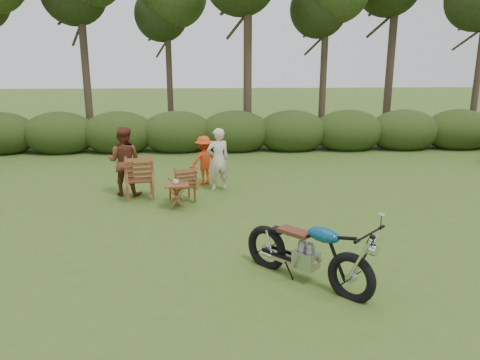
{
  "coord_description": "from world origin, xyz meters",
  "views": [
    {
      "loc": [
        -0.67,
        -7.13,
        3.27
      ],
      "look_at": [
        -0.21,
        1.62,
        0.9
      ],
      "focal_mm": 35.0,
      "sensor_mm": 36.0,
      "label": 1
    }
  ],
  "objects_px": {
    "motorcycle": "(305,280)",
    "child": "(205,184)",
    "side_table": "(177,196)",
    "adult_b": "(126,194)",
    "lawn_chair_left": "(140,198)",
    "adult_a": "(218,190)",
    "cup": "(176,182)",
    "lawn_chair_right": "(183,201)"
  },
  "relations": [
    {
      "from": "lawn_chair_right",
      "to": "adult_b",
      "type": "xyz_separation_m",
      "value": [
        -1.39,
        0.61,
        0.0
      ]
    },
    {
      "from": "motorcycle",
      "to": "adult_a",
      "type": "height_order",
      "value": "adult_a"
    },
    {
      "from": "cup",
      "to": "adult_a",
      "type": "relative_size",
      "value": 0.08
    },
    {
      "from": "lawn_chair_right",
      "to": "child",
      "type": "bearing_deg",
      "value": -131.23
    },
    {
      "from": "cup",
      "to": "adult_a",
      "type": "distance_m",
      "value": 1.78
    },
    {
      "from": "lawn_chair_right",
      "to": "side_table",
      "type": "bearing_deg",
      "value": 58.39
    },
    {
      "from": "side_table",
      "to": "cup",
      "type": "xyz_separation_m",
      "value": [
        -0.01,
        -0.0,
        0.33
      ]
    },
    {
      "from": "lawn_chair_right",
      "to": "lawn_chair_left",
      "type": "relative_size",
      "value": 0.81
    },
    {
      "from": "child",
      "to": "adult_b",
      "type": "bearing_deg",
      "value": -4.76
    },
    {
      "from": "adult_a",
      "to": "child",
      "type": "distance_m",
      "value": 0.65
    },
    {
      "from": "lawn_chair_right",
      "to": "cup",
      "type": "height_order",
      "value": "cup"
    },
    {
      "from": "side_table",
      "to": "child",
      "type": "distance_m",
      "value": 2.03
    },
    {
      "from": "lawn_chair_right",
      "to": "adult_a",
      "type": "relative_size",
      "value": 0.55
    },
    {
      "from": "adult_a",
      "to": "side_table",
      "type": "bearing_deg",
      "value": 38.54
    },
    {
      "from": "child",
      "to": "lawn_chair_left",
      "type": "bearing_deg",
      "value": 8.21
    },
    {
      "from": "motorcycle",
      "to": "lawn_chair_left",
      "type": "bearing_deg",
      "value": 171.37
    },
    {
      "from": "side_table",
      "to": "lawn_chair_right",
      "type": "bearing_deg",
      "value": 81.28
    },
    {
      "from": "motorcycle",
      "to": "cup",
      "type": "distance_m",
      "value": 4.16
    },
    {
      "from": "side_table",
      "to": "cup",
      "type": "distance_m",
      "value": 0.33
    },
    {
      "from": "lawn_chair_left",
      "to": "adult_a",
      "type": "distance_m",
      "value": 1.93
    },
    {
      "from": "motorcycle",
      "to": "lawn_chair_left",
      "type": "distance_m",
      "value": 5.31
    },
    {
      "from": "lawn_chair_left",
      "to": "cup",
      "type": "bearing_deg",
      "value": 125.82
    },
    {
      "from": "motorcycle",
      "to": "lawn_chair_left",
      "type": "relative_size",
      "value": 2.02
    },
    {
      "from": "lawn_chair_right",
      "to": "adult_a",
      "type": "xyz_separation_m",
      "value": [
        0.83,
        0.89,
        0.0
      ]
    },
    {
      "from": "cup",
      "to": "adult_a",
      "type": "xyz_separation_m",
      "value": [
        0.92,
        1.4,
        -0.6
      ]
    },
    {
      "from": "adult_b",
      "to": "child",
      "type": "relative_size",
      "value": 1.3
    },
    {
      "from": "adult_a",
      "to": "child",
      "type": "xyz_separation_m",
      "value": [
        -0.36,
        0.54,
        0.0
      ]
    },
    {
      "from": "motorcycle",
      "to": "lawn_chair_right",
      "type": "height_order",
      "value": "motorcycle"
    },
    {
      "from": "lawn_chair_right",
      "to": "lawn_chair_left",
      "type": "distance_m",
      "value": 1.06
    },
    {
      "from": "lawn_chair_left",
      "to": "child",
      "type": "relative_size",
      "value": 0.83
    },
    {
      "from": "motorcycle",
      "to": "child",
      "type": "xyz_separation_m",
      "value": [
        -1.61,
        5.43,
        0.0
      ]
    },
    {
      "from": "lawn_chair_right",
      "to": "child",
      "type": "height_order",
      "value": "child"
    },
    {
      "from": "side_table",
      "to": "child",
      "type": "xyz_separation_m",
      "value": [
        0.55,
        1.94,
        -0.28
      ]
    },
    {
      "from": "adult_a",
      "to": "lawn_chair_right",
      "type": "bearing_deg",
      "value": 28.58
    },
    {
      "from": "side_table",
      "to": "child",
      "type": "bearing_deg",
      "value": 74.09
    },
    {
      "from": "side_table",
      "to": "adult_b",
      "type": "height_order",
      "value": "adult_b"
    },
    {
      "from": "motorcycle",
      "to": "child",
      "type": "relative_size",
      "value": 1.67
    },
    {
      "from": "lawn_chair_right",
      "to": "side_table",
      "type": "height_order",
      "value": "side_table"
    },
    {
      "from": "motorcycle",
      "to": "side_table",
      "type": "xyz_separation_m",
      "value": [
        -2.16,
        3.49,
        0.28
      ]
    },
    {
      "from": "lawn_chair_left",
      "to": "adult_a",
      "type": "relative_size",
      "value": 0.68
    },
    {
      "from": "side_table",
      "to": "adult_a",
      "type": "distance_m",
      "value": 1.69
    },
    {
      "from": "adult_a",
      "to": "child",
      "type": "height_order",
      "value": "adult_a"
    }
  ]
}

